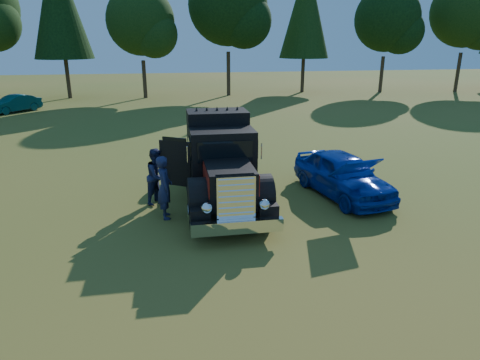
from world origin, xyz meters
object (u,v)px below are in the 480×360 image
diamond_t_truck (221,166)px  spectator_near (165,187)px  spectator_far (157,176)px  distant_teal_car (14,104)px  hotrod_coupe (343,174)px

diamond_t_truck → spectator_near: diamond_t_truck is taller
spectator_far → distant_teal_car: bearing=62.6°
spectator_near → diamond_t_truck: bearing=-66.2°
diamond_t_truck → spectator_far: size_ratio=3.77×
spectator_near → spectator_far: bearing=4.4°
diamond_t_truck → distant_teal_car: size_ratio=1.84×
hotrod_coupe → spectator_near: size_ratio=2.42×
hotrod_coupe → distant_teal_car: 27.60m
spectator_far → distant_teal_car: (-10.94, 21.07, -0.31)m
hotrod_coupe → spectator_far: size_ratio=2.53×
diamond_t_truck → spectator_near: (-1.88, -1.06, -0.28)m
distant_teal_car → diamond_t_truck: bearing=-18.0°
hotrod_coupe → spectator_far: bearing=176.6°
distant_teal_car → hotrod_coupe: bearing=-10.4°
diamond_t_truck → hotrod_coupe: bearing=-1.3°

